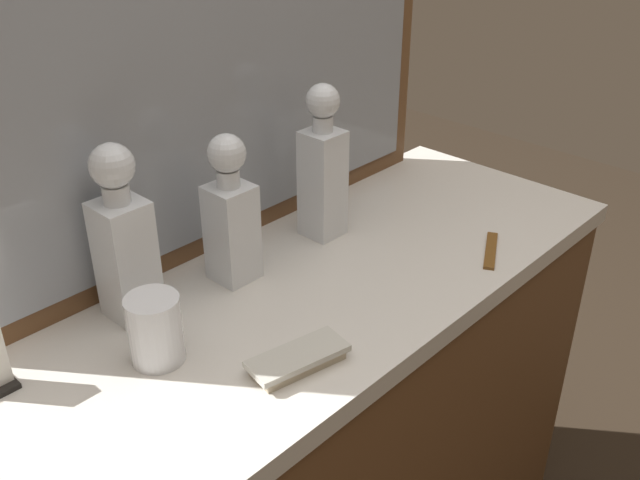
% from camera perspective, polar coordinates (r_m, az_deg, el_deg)
% --- Properties ---
extents(dresser, '(1.29, 0.50, 0.89)m').
position_cam_1_polar(dresser, '(1.57, -0.00, -17.00)').
color(dresser, brown).
rests_on(dresser, ground_plane).
extents(dresser_mirror, '(1.07, 0.03, 0.65)m').
position_cam_1_polar(dresser_mirror, '(1.31, -7.61, 12.79)').
color(dresser_mirror, brown).
rests_on(dresser_mirror, dresser).
extents(crystal_decanter_rear, '(0.07, 0.07, 0.31)m').
position_cam_1_polar(crystal_decanter_rear, '(1.38, 0.21, 5.12)').
color(crystal_decanter_rear, white).
rests_on(crystal_decanter_rear, dresser).
extents(crystal_decanter_center, '(0.07, 0.07, 0.27)m').
position_cam_1_polar(crystal_decanter_center, '(1.25, -7.07, 1.34)').
color(crystal_decanter_center, white).
rests_on(crystal_decanter_center, dresser).
extents(crystal_decanter_front, '(0.08, 0.08, 0.30)m').
position_cam_1_polar(crystal_decanter_front, '(1.18, -15.27, -0.69)').
color(crystal_decanter_front, white).
rests_on(crystal_decanter_front, dresser).
extents(crystal_tumbler_left, '(0.08, 0.08, 0.11)m').
position_cam_1_polar(crystal_tumbler_left, '(1.10, -12.94, -7.12)').
color(crystal_tumbler_left, white).
rests_on(crystal_tumbler_left, dresser).
extents(silver_brush_left, '(0.16, 0.09, 0.02)m').
position_cam_1_polar(silver_brush_left, '(1.08, -1.77, -9.46)').
color(silver_brush_left, '#B7A88C').
rests_on(silver_brush_left, dresser).
extents(tortoiseshell_comb, '(0.13, 0.08, 0.01)m').
position_cam_1_polar(tortoiseshell_comb, '(1.41, 13.41, -0.81)').
color(tortoiseshell_comb, brown).
rests_on(tortoiseshell_comb, dresser).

